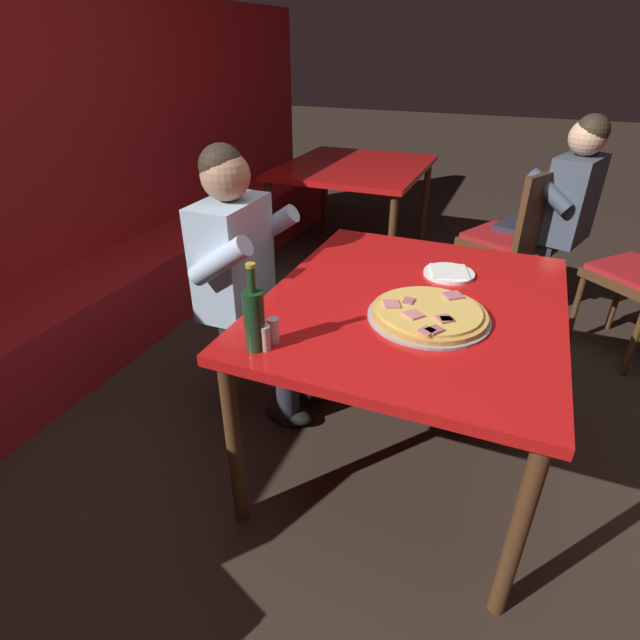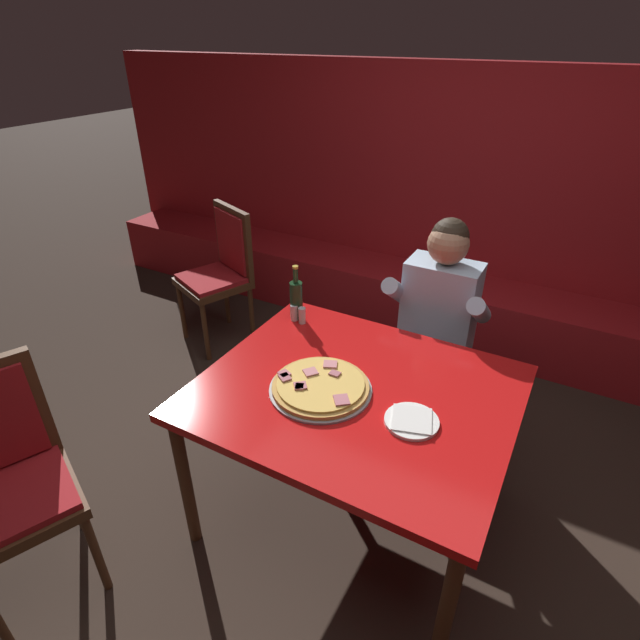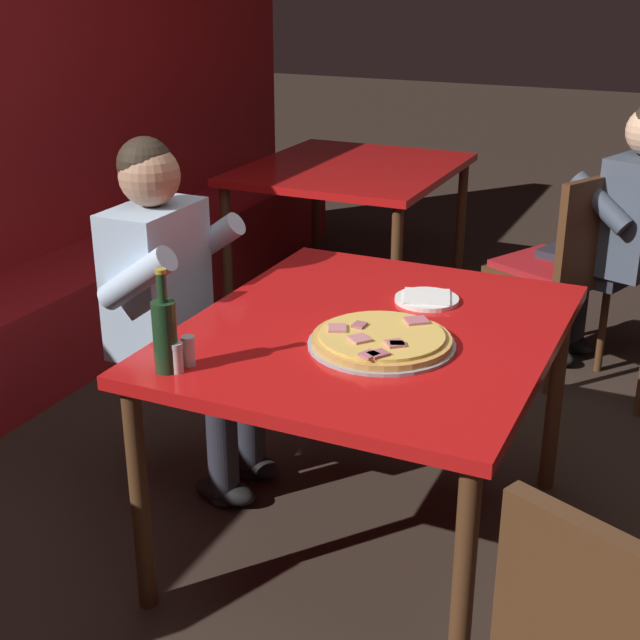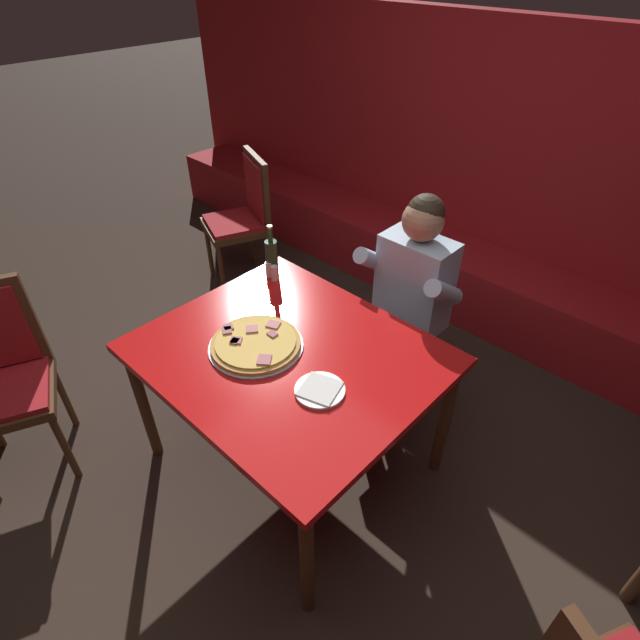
{
  "view_description": "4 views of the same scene",
  "coord_description": "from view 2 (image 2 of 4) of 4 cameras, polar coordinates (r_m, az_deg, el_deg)",
  "views": [
    {
      "loc": [
        -1.7,
        -0.31,
        1.64
      ],
      "look_at": [
        -0.26,
        0.28,
        0.76
      ],
      "focal_mm": 28.0,
      "sensor_mm": 36.0,
      "label": 1
    },
    {
      "loc": [
        0.67,
        -1.52,
        2.09
      ],
      "look_at": [
        -0.24,
        0.12,
        0.98
      ],
      "focal_mm": 28.0,
      "sensor_mm": 36.0,
      "label": 2
    },
    {
      "loc": [
        -2.35,
        -0.91,
        1.81
      ],
      "look_at": [
        -0.25,
        0.06,
        0.88
      ],
      "focal_mm": 50.0,
      "sensor_mm": 36.0,
      "label": 3
    },
    {
      "loc": [
        1.26,
        -1.12,
        2.26
      ],
      "look_at": [
        -0.08,
        0.29,
        0.75
      ],
      "focal_mm": 28.0,
      "sensor_mm": 36.0,
      "label": 4
    }
  ],
  "objects": [
    {
      "name": "beer_bottle",
      "position": [
        2.55,
        -2.74,
        2.46
      ],
      "size": [
        0.07,
        0.07,
        0.29
      ],
      "color": "#19381E",
      "rests_on": "main_dining_table"
    },
    {
      "name": "dining_chair_far_left",
      "position": [
        2.38,
        -32.37,
        -14.44
      ],
      "size": [
        0.58,
        0.58,
        1.02
      ],
      "color": "#4C2D19",
      "rests_on": "ground_plane"
    },
    {
      "name": "ground_plane",
      "position": [
        2.67,
        3.53,
        -21.06
      ],
      "size": [
        24.0,
        24.0,
        0.0
      ],
      "primitive_type": "plane",
      "color": "#33261E"
    },
    {
      "name": "pizza",
      "position": [
        2.09,
        0.04,
        -7.6
      ],
      "size": [
        0.43,
        0.43,
        0.05
      ],
      "color": "#9E9EA3",
      "rests_on": "main_dining_table"
    },
    {
      "name": "shaker_oregano",
      "position": [
        2.54,
        -2.06,
        0.43
      ],
      "size": [
        0.04,
        0.04,
        0.09
      ],
      "color": "silver",
      "rests_on": "main_dining_table"
    },
    {
      "name": "diner_seated_blue_shirt",
      "position": [
        2.73,
        12.78,
        -0.71
      ],
      "size": [
        0.53,
        0.53,
        1.27
      ],
      "color": "black",
      "rests_on": "ground_plane"
    },
    {
      "name": "booth_wall_panel",
      "position": [
        3.93,
        18.43,
        12.16
      ],
      "size": [
        6.8,
        0.16,
        1.9
      ],
      "primitive_type": "cube",
      "color": "#A3191E",
      "rests_on": "ground_plane"
    },
    {
      "name": "plate_white_paper",
      "position": [
        1.98,
        10.43,
        -11.26
      ],
      "size": [
        0.21,
        0.21,
        0.02
      ],
      "color": "white",
      "rests_on": "main_dining_table"
    },
    {
      "name": "dining_chair_side_aisle",
      "position": [
        3.69,
        -11.19,
        5.96
      ],
      "size": [
        0.57,
        0.57,
        1.01
      ],
      "color": "#4C2D19",
      "rests_on": "ground_plane"
    },
    {
      "name": "booth_bench",
      "position": [
        3.91,
        15.69,
        0.95
      ],
      "size": [
        6.46,
        0.48,
        0.46
      ],
      "primitive_type": "cube",
      "color": "#A3191E",
      "rests_on": "ground_plane"
    },
    {
      "name": "shaker_black_pepper",
      "position": [
        2.56,
        -2.97,
        0.77
      ],
      "size": [
        0.04,
        0.04,
        0.09
      ],
      "color": "silver",
      "rests_on": "main_dining_table"
    },
    {
      "name": "main_dining_table",
      "position": [
        2.16,
        4.12,
        -9.41
      ],
      "size": [
        1.28,
        1.08,
        0.78
      ],
      "color": "#4C2D19",
      "rests_on": "ground_plane"
    }
  ]
}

